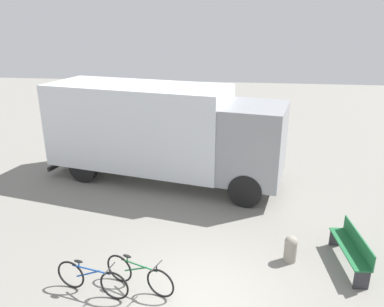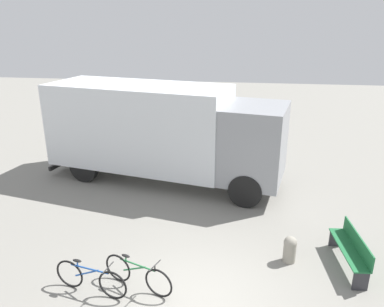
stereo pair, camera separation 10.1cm
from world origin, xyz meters
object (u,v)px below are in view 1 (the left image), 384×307
delivery_truck (160,129)px  park_bench (352,248)px  bicycle_middle (139,275)px  bollard_near_bench (291,248)px  bicycle_near (92,279)px

delivery_truck → park_bench: bearing=-27.5°
bicycle_middle → bollard_near_bench: size_ratio=2.45×
bicycle_near → delivery_truck: bearing=100.1°
delivery_truck → bicycle_middle: 6.31m
bicycle_near → bicycle_middle: 1.02m
bollard_near_bench → park_bench: bearing=0.3°
bicycle_near → bicycle_middle: (0.98, 0.28, 0.00)m
delivery_truck → bicycle_near: size_ratio=5.06×
bicycle_near → bollard_near_bench: 4.76m
delivery_truck → bicycle_middle: (0.77, -6.06, -1.59)m
bicycle_middle → bollard_near_bench: 3.75m
bicycle_near → bollard_near_bench: size_ratio=2.54×
delivery_truck → bicycle_middle: bearing=-71.3°
bicycle_near → park_bench: bearing=28.8°
delivery_truck → bicycle_near: 6.54m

